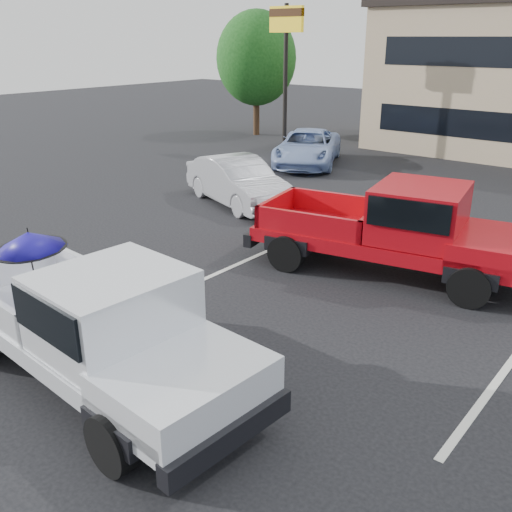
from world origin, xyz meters
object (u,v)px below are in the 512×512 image
object	(u,v)px
silver_pickup	(104,324)
red_pickup	(409,227)
tree_left	(256,58)
blue_suv	(308,148)
silver_sedan	(238,181)
motel_sign	(286,39)

from	to	relation	value
silver_pickup	red_pickup	world-z (taller)	silver_pickup
tree_left	silver_pickup	size ratio (longest dim) A/B	1.04
red_pickup	blue_suv	bearing A→B (deg)	123.88
tree_left	silver_sedan	world-z (taller)	tree_left
tree_left	blue_suv	size ratio (longest dim) A/B	1.25
silver_sedan	motel_sign	bearing A→B (deg)	46.97
silver_pickup	blue_suv	bearing A→B (deg)	117.72
motel_sign	tree_left	distance (m)	5.08
silver_pickup	red_pickup	bearing A→B (deg)	81.37
tree_left	silver_sedan	bearing A→B (deg)	-53.35
silver_pickup	red_pickup	size ratio (longest dim) A/B	0.93
tree_left	silver_pickup	bearing A→B (deg)	-56.24
motel_sign	silver_sedan	xyz separation A→B (m)	(3.81, -7.50, -3.95)
tree_left	red_pickup	distance (m)	19.02
blue_suv	red_pickup	bearing A→B (deg)	-71.03
silver_sedan	blue_suv	size ratio (longest dim) A/B	0.88
silver_pickup	silver_sedan	size ratio (longest dim) A/B	1.36
silver_pickup	blue_suv	size ratio (longest dim) A/B	1.20
motel_sign	blue_suv	xyz separation A→B (m)	(2.20, -1.45, -3.98)
silver_pickup	silver_sedan	world-z (taller)	silver_pickup
motel_sign	silver_pickup	xyz separation A→B (m)	(8.72, -16.02, -3.60)
silver_sedan	blue_suv	distance (m)	6.26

